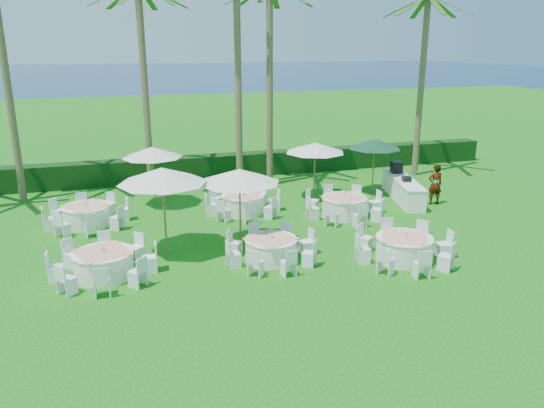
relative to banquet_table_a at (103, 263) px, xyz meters
The scene contains 21 objects.
ground 4.65m from the banquet_table_a, ahead, with size 120.00×120.00×0.00m, color #146010.
hedge 12.23m from the banquet_table_a, 67.99° to the left, with size 34.00×1.00×1.20m, color black.
ocean 101.44m from the banquet_table_a, 87.41° to the left, with size 260.00×260.00×0.00m, color #071F4B.
banquet_table_a is the anchor object (origin of this frame).
banquet_table_b 5.26m from the banquet_table_a, ahead, with size 3.04×3.04×0.92m.
banquet_table_c 9.55m from the banquet_table_a, ahead, with size 3.25×3.25×0.98m.
banquet_table_d 5.19m from the banquet_table_a, 96.94° to the left, with size 3.22×3.22×0.97m.
banquet_table_e 7.44m from the banquet_table_a, 41.35° to the left, with size 3.14×3.14×0.95m.
banquet_table_f 10.03m from the banquet_table_a, 19.14° to the left, with size 3.25×3.25×0.98m.
umbrella_a 3.35m from the banquet_table_a, 33.84° to the left, with size 2.96×2.96×2.97m.
umbrella_b 5.22m from the banquet_table_a, 15.54° to the left, with size 2.82×2.82×2.77m.
umbrella_c 7.66m from the banquet_table_a, 73.04° to the left, with size 2.58×2.58×2.60m.
umbrella_d 11.24m from the banquet_table_a, 33.43° to the left, with size 2.70×2.70×2.59m.
umbrella_green 13.75m from the banquet_table_a, 26.46° to the left, with size 2.46×2.46×2.61m.
buffet_table 13.87m from the banquet_table_a, 20.03° to the left, with size 1.88×4.29×1.49m.
staff_person 14.47m from the banquet_table_a, 14.77° to the left, with size 0.65×0.43×1.79m, color gray.
palm_a 11.45m from the banquet_table_a, 110.11° to the left, with size 4.40×3.96×10.40m.
palm_b 11.00m from the banquet_table_a, 77.17° to the left, with size 4.40×4.14×9.34m.
palm_c 12.19m from the banquet_table_a, 53.66° to the left, with size 4.18×4.39×11.40m.
palm_d 13.58m from the banquet_table_a, 49.77° to the left, with size 4.41×4.04×9.51m.
palm_e 18.89m from the banquet_table_a, 28.52° to the left, with size 4.26×4.36×9.09m.
Camera 1 is at (-4.00, -15.08, 6.86)m, focal length 35.00 mm.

